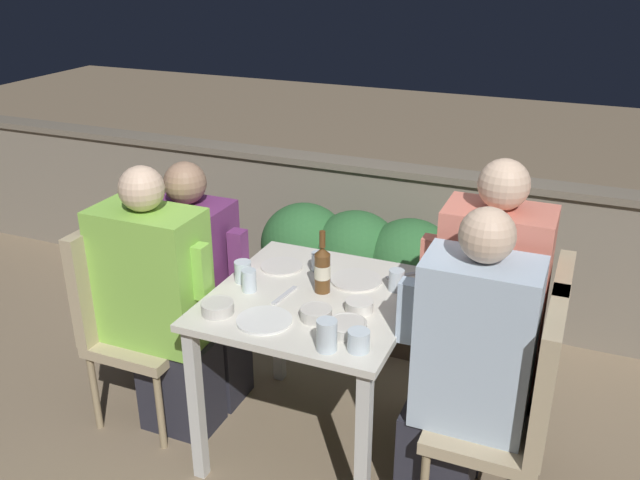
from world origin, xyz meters
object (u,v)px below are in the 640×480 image
Objects in this scene: chair_left_far at (164,285)px; person_blue_shirt at (464,371)px; chair_left_near at (124,308)px; beer_bottle at (322,269)px; chair_right_near at (518,403)px; person_green_blouse at (160,304)px; chair_right_far at (529,359)px; person_coral_top at (481,321)px; person_purple_stripe at (200,285)px.

person_blue_shirt is (1.50, -0.28, 0.08)m from chair_left_far.
chair_left_near is 3.54× the size of beer_bottle.
person_green_blouse is at bearing 179.08° from chair_right_near.
person_coral_top reaches higher than chair_right_far.
chair_left_near is 1.00× the size of chair_right_near.
beer_bottle is (0.70, 0.17, 0.23)m from person_green_blouse.
chair_left_near and chair_left_far have the same top height.
person_blue_shirt reaches higher than chair_right_near.
person_blue_shirt reaches higher than person_green_blouse.
chair_right_near is 1.00× the size of chair_right_far.
person_coral_top is 5.03× the size of beer_bottle.
chair_left_far is 1.00× the size of chair_right_far.
person_coral_top is at bearing 123.15° from chair_right_near.
person_green_blouse is (0.20, -0.00, 0.06)m from chair_left_near.
person_purple_stripe reaches higher than chair_right_near.
chair_left_near is 0.26m from chair_left_far.
chair_left_far and chair_right_near have the same top height.
chair_left_near is at bearing -133.86° from person_purple_stripe.
person_purple_stripe is (0.24, 0.25, 0.04)m from chair_left_near.
person_green_blouse is at bearing -57.01° from chair_left_far.
person_blue_shirt reaches higher than person_purple_stripe.
beer_bottle reaches higher than chair_left_far.
chair_right_near is 0.70× the size of person_coral_top.
chair_right_near is 0.75× the size of person_blue_shirt.
person_purple_stripe is 0.93× the size of person_blue_shirt.
chair_left_near is at bearing 179.08° from person_blue_shirt.
person_coral_top reaches higher than chair_right_near.
chair_right_far is (1.49, 0.03, -0.04)m from person_purple_stripe.
beer_bottle is at bearing -7.50° from person_purple_stripe.
chair_right_near is 0.31m from chair_right_far.
chair_right_near is at bearing -10.53° from person_purple_stripe.
chair_left_near is 1.74m from chair_right_near.
person_coral_top reaches higher than beer_bottle.
person_blue_shirt is at bearing 180.00° from chair_right_near.
person_green_blouse is 0.75m from beer_bottle.
person_coral_top is (-0.20, 0.31, 0.12)m from chair_right_near.
chair_left_near is 0.75× the size of person_blue_shirt.
person_green_blouse is at bearing -169.54° from chair_right_far.
chair_right_near is (1.70, -0.28, 0.00)m from chair_left_far.
person_blue_shirt is 1.34× the size of chair_right_far.
chair_left_far is 1.50m from person_coral_top.
person_coral_top reaches higher than person_blue_shirt.
person_coral_top reaches higher than person_purple_stripe.
person_blue_shirt is (1.29, -0.28, 0.04)m from person_purple_stripe.
person_green_blouse is 4.61× the size of beer_bottle.
chair_left_far is 1.00× the size of chair_right_near.
chair_left_near is 0.80× the size of person_purple_stripe.
chair_right_near is (1.53, -0.02, -0.06)m from person_green_blouse.
chair_left_far is (0.04, 0.25, 0.00)m from chair_left_near.
person_purple_stripe is (0.20, 0.00, 0.04)m from chair_left_far.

